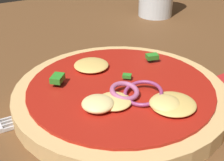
% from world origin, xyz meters
% --- Properties ---
extents(dining_table, '(1.35, 0.96, 0.03)m').
position_xyz_m(dining_table, '(0.00, 0.00, 0.02)').
color(dining_table, brown).
rests_on(dining_table, ground).
extents(pizza, '(0.24, 0.24, 0.03)m').
position_xyz_m(pizza, '(0.02, -0.01, 0.04)').
color(pizza, tan).
rests_on(pizza, dining_table).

